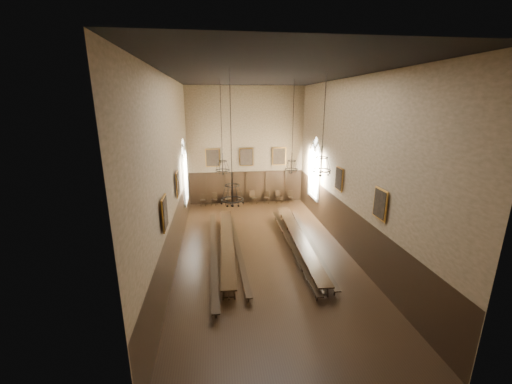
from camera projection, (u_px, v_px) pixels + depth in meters
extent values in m
cube|color=black|center=(263.00, 253.00, 16.88)|extent=(9.00, 18.00, 0.02)
cube|color=black|center=(265.00, 75.00, 14.41)|extent=(9.00, 18.00, 0.02)
cube|color=#8C7356|center=(246.00, 147.00, 24.24)|extent=(9.00, 0.02, 9.00)
cube|color=#8C7356|center=(325.00, 253.00, 7.06)|extent=(9.00, 0.02, 9.00)
cube|color=#8C7356|center=(171.00, 173.00, 15.09)|extent=(0.02, 18.00, 9.00)
cube|color=#8C7356|center=(350.00, 168.00, 16.21)|extent=(0.02, 18.00, 9.00)
cube|color=black|center=(227.00, 241.00, 16.66)|extent=(0.90, 9.31, 0.07)
cube|color=black|center=(299.00, 237.00, 17.00)|extent=(1.06, 9.77, 0.07)
cube|color=black|center=(214.00, 249.00, 16.23)|extent=(0.48, 10.51, 0.05)
cube|color=black|center=(238.00, 247.00, 16.65)|extent=(0.55, 9.26, 0.05)
cube|color=black|center=(291.00, 243.00, 17.02)|extent=(0.38, 9.99, 0.05)
cube|color=black|center=(310.00, 241.00, 17.28)|extent=(0.86, 9.67, 0.05)
cube|color=black|center=(203.00, 200.00, 24.43)|extent=(0.42, 0.42, 0.05)
cube|color=black|center=(203.00, 197.00, 24.53)|extent=(0.40, 0.05, 0.48)
cube|color=black|center=(214.00, 200.00, 24.53)|extent=(0.53, 0.53, 0.05)
cube|color=black|center=(214.00, 196.00, 24.63)|extent=(0.42, 0.16, 0.50)
cube|color=black|center=(228.00, 199.00, 24.64)|extent=(0.47, 0.47, 0.05)
cube|color=black|center=(228.00, 195.00, 24.75)|extent=(0.46, 0.06, 0.54)
cube|color=black|center=(240.00, 198.00, 24.84)|extent=(0.47, 0.47, 0.05)
cube|color=black|center=(240.00, 194.00, 24.95)|extent=(0.45, 0.07, 0.53)
cube|color=black|center=(253.00, 198.00, 24.93)|extent=(0.58, 0.58, 0.05)
cube|color=black|center=(253.00, 194.00, 25.04)|extent=(0.45, 0.18, 0.55)
cube|color=black|center=(267.00, 198.00, 25.10)|extent=(0.53, 0.53, 0.05)
cube|color=black|center=(266.00, 194.00, 25.21)|extent=(0.41, 0.17, 0.50)
cube|color=black|center=(278.00, 197.00, 25.19)|extent=(0.47, 0.47, 0.05)
cube|color=black|center=(278.00, 193.00, 25.30)|extent=(0.43, 0.08, 0.51)
cube|color=black|center=(291.00, 197.00, 25.35)|extent=(0.42, 0.42, 0.05)
cube|color=black|center=(290.00, 193.00, 25.45)|extent=(0.40, 0.05, 0.48)
cylinder|color=black|center=(221.00, 117.00, 17.41)|extent=(0.03, 0.03, 4.00)
torus|color=black|center=(223.00, 170.00, 18.24)|extent=(0.83, 0.83, 0.05)
torus|color=black|center=(222.00, 161.00, 18.09)|extent=(0.53, 0.53, 0.04)
cylinder|color=black|center=(222.00, 163.00, 18.12)|extent=(0.06, 0.06, 1.17)
cylinder|color=black|center=(293.00, 117.00, 17.46)|extent=(0.03, 0.03, 4.01)
torus|color=black|center=(292.00, 169.00, 18.28)|extent=(0.79, 0.79, 0.05)
torus|color=black|center=(292.00, 161.00, 18.14)|extent=(0.50, 0.50, 0.04)
cylinder|color=black|center=(292.00, 162.00, 18.16)|extent=(0.06, 0.06, 1.11)
cylinder|color=black|center=(231.00, 122.00, 11.91)|extent=(0.03, 0.03, 3.88)
torus|color=black|center=(232.00, 200.00, 12.76)|extent=(0.93, 0.93, 0.05)
torus|color=black|center=(232.00, 185.00, 12.60)|extent=(0.59, 0.59, 0.04)
cylinder|color=black|center=(232.00, 188.00, 12.63)|extent=(0.07, 0.07, 1.32)
cylinder|color=black|center=(324.00, 109.00, 12.98)|extent=(0.03, 0.03, 3.00)
torus|color=black|center=(321.00, 170.00, 13.68)|extent=(0.87, 0.87, 0.05)
torus|color=black|center=(322.00, 157.00, 13.53)|extent=(0.55, 0.55, 0.04)
cylinder|color=black|center=(322.00, 160.00, 13.56)|extent=(0.06, 0.06, 1.23)
cube|color=#A87228|center=(213.00, 158.00, 24.01)|extent=(1.10, 0.12, 1.40)
cube|color=black|center=(213.00, 158.00, 24.01)|extent=(0.98, 0.02, 1.28)
cube|color=#A87228|center=(246.00, 157.00, 24.33)|extent=(1.10, 0.12, 1.40)
cube|color=black|center=(246.00, 157.00, 24.33)|extent=(0.98, 0.02, 1.28)
cube|color=#A87228|center=(279.00, 156.00, 24.66)|extent=(1.10, 0.12, 1.40)
cube|color=black|center=(279.00, 156.00, 24.66)|extent=(0.98, 0.02, 1.28)
cube|color=#A87228|center=(178.00, 184.00, 16.28)|extent=(0.12, 1.00, 1.30)
cube|color=black|center=(178.00, 184.00, 16.28)|extent=(0.02, 0.88, 1.18)
cube|color=#A87228|center=(165.00, 213.00, 11.99)|extent=(0.12, 1.00, 1.30)
cube|color=black|center=(165.00, 213.00, 11.99)|extent=(0.02, 0.88, 1.18)
cube|color=#A87228|center=(339.00, 179.00, 17.36)|extent=(0.12, 1.00, 1.30)
cube|color=black|center=(339.00, 179.00, 17.36)|extent=(0.02, 0.88, 1.18)
cube|color=#A87228|center=(380.00, 204.00, 13.07)|extent=(0.12, 1.00, 1.30)
cube|color=black|center=(380.00, 204.00, 13.07)|extent=(0.02, 0.88, 1.18)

